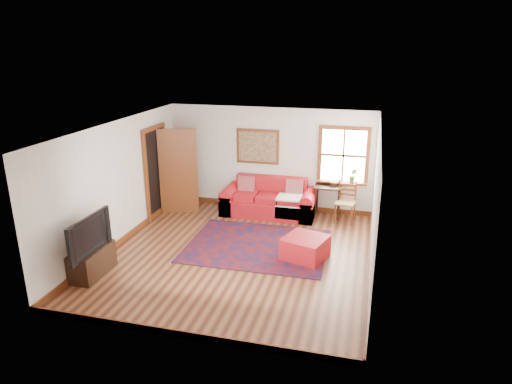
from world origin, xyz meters
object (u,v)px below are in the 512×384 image
(red_leather_sofa, at_px, (269,202))
(side_table, at_px, (328,191))
(media_cabinet, at_px, (92,261))
(red_ottoman, at_px, (305,248))
(ladder_back_chair, at_px, (346,200))

(red_leather_sofa, bearing_deg, side_table, 8.13)
(side_table, bearing_deg, red_leather_sofa, -171.87)
(red_leather_sofa, height_order, media_cabinet, red_leather_sofa)
(red_leather_sofa, distance_m, red_ottoman, 2.45)
(red_leather_sofa, distance_m, ladder_back_chair, 1.82)
(red_leather_sofa, xyz_separation_m, red_ottoman, (1.20, -2.14, -0.07))
(ladder_back_chair, relative_size, media_cabinet, 1.02)
(media_cabinet, bearing_deg, red_ottoman, 24.09)
(red_ottoman, bearing_deg, red_leather_sofa, 136.54)
(red_leather_sofa, relative_size, ladder_back_chair, 2.36)
(red_leather_sofa, relative_size, media_cabinet, 2.41)
(ladder_back_chair, distance_m, media_cabinet, 5.59)
(red_ottoman, relative_size, ladder_back_chair, 0.80)
(red_ottoman, bearing_deg, side_table, 103.11)
(side_table, relative_size, media_cabinet, 0.82)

